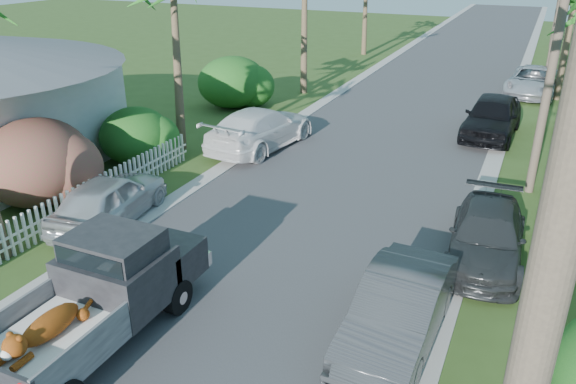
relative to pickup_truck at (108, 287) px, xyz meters
The scene contains 16 objects.
road 23.08m from the pickup_truck, 85.69° to the left, with size 8.00×100.00×0.02m, color #38383A.
curb_left 23.15m from the pickup_truck, 96.38° to the left, with size 0.60×100.00×0.06m, color #A5A39E.
curb_right 23.79m from the pickup_truck, 75.30° to the left, with size 0.60×100.00×0.06m, color #A5A39E.
pickup_truck is the anchor object (origin of this frame).
parked_car_rn 5.71m from the pickup_truck, 20.74° to the left, with size 1.48×4.24×1.40m, color #323437.
parked_car_rm 8.90m from the pickup_truck, 42.75° to the left, with size 1.76×4.32×1.25m, color #2B2E30.
parked_car_rf 17.23m from the pickup_truck, 71.23° to the left, with size 1.95×4.85×1.65m, color black.
parked_car_rd 25.32m from the pickup_truck, 74.58° to the left, with size 2.34×5.08×1.41m, color silver.
parked_car_ln 5.01m from the pickup_truck, 130.86° to the left, with size 1.67×4.16×1.42m, color silver.
parked_car_lf 11.44m from the pickup_truck, 101.79° to the left, with size 2.15×5.30×1.54m, color silver.
shrub_l_b 7.27m from the pickup_truck, 146.69° to the left, with size 3.00×3.30×2.60m, color #A91841.
shrub_l_c 9.80m from the pickup_truck, 125.36° to the left, with size 2.40×2.64×2.00m, color #154919.
shrub_l_d 17.17m from the pickup_truck, 111.41° to the left, with size 3.20×3.52×2.40m, color #154919.
picket_fence 5.54m from the pickup_truck, 140.75° to the left, with size 0.10×11.00×1.00m, color white.
utility_pole_b 13.69m from the pickup_truck, 56.29° to the left, with size 1.60×0.26×9.00m.
utility_pole_c 27.24m from the pickup_truck, 74.25° to the left, with size 1.60×0.26×9.00m.
Camera 1 is at (5.37, -5.04, 7.20)m, focal length 35.00 mm.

